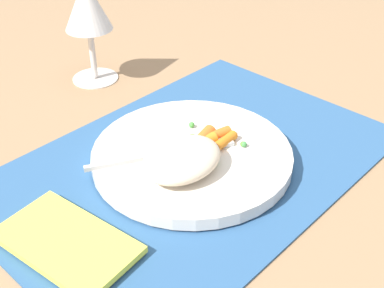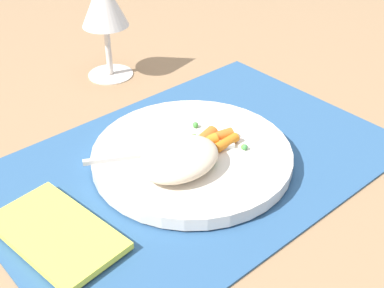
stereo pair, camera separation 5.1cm
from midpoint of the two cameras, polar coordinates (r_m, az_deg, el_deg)
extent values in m
plane|color=#997551|center=(0.66, 2.19, -2.38)|extent=(2.40, 2.40, 0.00)
cube|color=#2D5684|center=(0.66, 2.20, -2.17)|extent=(0.51, 0.34, 0.01)
cylinder|color=silver|center=(0.65, 2.22, -1.38)|extent=(0.25, 0.25, 0.02)
ellipsoid|color=beige|center=(0.61, 0.93, -1.69)|extent=(0.10, 0.08, 0.03)
cylinder|color=orange|center=(0.65, 3.56, 0.10)|extent=(0.04, 0.02, 0.02)
cylinder|color=orange|center=(0.65, 6.00, 0.07)|extent=(0.04, 0.01, 0.01)
cylinder|color=orange|center=(0.66, 5.13, 0.78)|extent=(0.04, 0.02, 0.01)
cylinder|color=orange|center=(0.66, 3.59, 0.59)|extent=(0.04, 0.03, 0.02)
sphere|color=#51A734|center=(0.65, 7.97, -0.38)|extent=(0.01, 0.01, 0.01)
sphere|color=green|center=(0.64, 2.32, -0.89)|extent=(0.01, 0.01, 0.01)
sphere|color=#4D9339|center=(0.62, 4.76, -1.82)|extent=(0.01, 0.01, 0.01)
sphere|color=green|center=(0.69, 2.49, 2.07)|extent=(0.01, 0.01, 0.01)
sphere|color=#4C9C30|center=(0.65, 1.77, -0.36)|extent=(0.01, 0.01, 0.01)
sphere|color=#52A733|center=(0.63, 2.24, -1.36)|extent=(0.01, 0.01, 0.01)
sphere|color=#429044|center=(0.65, 8.10, -0.42)|extent=(0.01, 0.01, 0.01)
sphere|color=#519433|center=(0.66, 2.39, 0.67)|extent=(0.01, 0.01, 0.01)
sphere|color=#409130|center=(0.66, 2.63, 0.37)|extent=(0.01, 0.01, 0.01)
cube|color=silver|center=(0.65, 4.93, -0.22)|extent=(0.05, 0.04, 0.01)
cube|color=silver|center=(0.63, -3.30, -1.30)|extent=(0.13, 0.07, 0.01)
cylinder|color=silver|center=(0.88, -7.37, 7.70)|extent=(0.08, 0.08, 0.00)
cylinder|color=silver|center=(0.86, -7.59, 10.30)|extent=(0.01, 0.01, 0.08)
cone|color=silver|center=(0.83, -8.03, 15.44)|extent=(0.07, 0.07, 0.08)
cube|color=#EAE54C|center=(0.57, -12.30, -9.70)|extent=(0.10, 0.16, 0.01)
camera|label=1|loc=(0.03, -87.74, 1.57)|focal=48.12mm
camera|label=2|loc=(0.03, 92.26, -1.57)|focal=48.12mm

